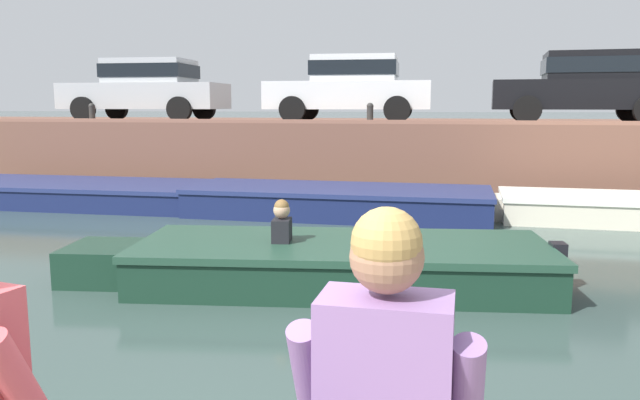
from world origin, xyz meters
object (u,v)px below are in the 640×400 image
at_px(boat_moored_west_navy, 59,193).
at_px(boat_moored_central_navy, 323,201).
at_px(boat_moored_east_cream, 616,209).
at_px(motorboat_passing, 322,263).
at_px(car_leftmost_silver, 147,87).
at_px(car_left_inner_white, 351,86).
at_px(mooring_bollard_west, 92,112).
at_px(mooring_bollard_mid, 370,112).
at_px(car_centre_black, 585,85).

xyz_separation_m(boat_moored_west_navy, boat_moored_central_navy, (5.69, -0.19, 0.03)).
bearing_deg(boat_moored_east_cream, motorboat_passing, -131.46).
bearing_deg(boat_moored_central_navy, car_leftmost_silver, 146.05).
xyz_separation_m(motorboat_passing, car_leftmost_silver, (-6.23, 8.10, 2.24)).
relative_size(boat_moored_west_navy, car_left_inner_white, 1.79).
xyz_separation_m(motorboat_passing, mooring_bollard_west, (-7.00, 6.77, 1.64)).
bearing_deg(car_left_inner_white, motorboat_passing, -83.22).
relative_size(car_left_inner_white, mooring_bollard_west, 8.78).
bearing_deg(mooring_bollard_mid, boat_moored_central_navy, -104.32).
relative_size(boat_moored_west_navy, mooring_bollard_mid, 15.73).
height_order(boat_moored_east_cream, car_centre_black, car_centre_black).
height_order(boat_moored_west_navy, car_leftmost_silver, car_leftmost_silver).
relative_size(boat_moored_east_cream, mooring_bollard_mid, 11.76).
bearing_deg(boat_moored_west_navy, car_centre_black, 17.30).
distance_m(motorboat_passing, car_centre_black, 9.42).
xyz_separation_m(motorboat_passing, mooring_bollard_mid, (-0.34, 6.77, 1.64)).
distance_m(boat_moored_east_cream, mooring_bollard_mid, 5.27).
xyz_separation_m(boat_moored_east_cream, mooring_bollard_west, (-11.28, 1.92, 1.65)).
distance_m(boat_moored_central_navy, car_leftmost_silver, 6.79).
distance_m(boat_moored_central_navy, boat_moored_east_cream, 5.20).
bearing_deg(mooring_bollard_mid, car_centre_black, 16.10).
xyz_separation_m(car_leftmost_silver, car_left_inner_white, (5.27, -0.00, 0.00)).
bearing_deg(boat_moored_west_navy, motorboat_passing, -35.56).
relative_size(boat_moored_east_cream, mooring_bollard_west, 11.76).
bearing_deg(car_leftmost_silver, boat_moored_central_navy, -33.95).
height_order(boat_moored_west_navy, motorboat_passing, motorboat_passing).
xyz_separation_m(boat_moored_west_navy, car_leftmost_silver, (0.37, 3.39, 2.26)).
height_order(motorboat_passing, mooring_bollard_mid, mooring_bollard_mid).
relative_size(boat_moored_central_navy, mooring_bollard_mid, 14.99).
height_order(car_leftmost_silver, car_left_inner_white, same).
bearing_deg(mooring_bollard_west, mooring_bollard_mid, 0.00).
xyz_separation_m(motorboat_passing, car_centre_black, (4.26, 8.10, 2.24)).
xyz_separation_m(boat_moored_east_cream, mooring_bollard_mid, (-4.62, 1.92, 1.65)).
relative_size(motorboat_passing, car_left_inner_white, 1.46).
relative_size(boat_moored_west_navy, mooring_bollard_west, 15.73).
distance_m(boat_moored_east_cream, car_left_inner_white, 6.57).
bearing_deg(car_left_inner_white, car_leftmost_silver, 180.00).
bearing_deg(mooring_bollard_mid, car_left_inner_white, 115.18).
distance_m(boat_moored_west_navy, car_left_inner_white, 6.95).
height_order(car_leftmost_silver, mooring_bollard_mid, car_leftmost_silver).
relative_size(mooring_bollard_west, mooring_bollard_mid, 1.00).
bearing_deg(mooring_bollard_west, car_left_inner_white, 12.46).
relative_size(boat_moored_east_cream, car_leftmost_silver, 1.28).
bearing_deg(mooring_bollard_west, motorboat_passing, -44.05).
distance_m(boat_moored_east_cream, motorboat_passing, 6.47).
relative_size(boat_moored_central_navy, car_left_inner_white, 1.71).
bearing_deg(boat_moored_east_cream, mooring_bollard_mid, 157.41).
height_order(boat_moored_west_navy, car_left_inner_white, car_left_inner_white).
height_order(boat_moored_east_cream, motorboat_passing, motorboat_passing).
bearing_deg(motorboat_passing, boat_moored_east_cream, 48.54).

